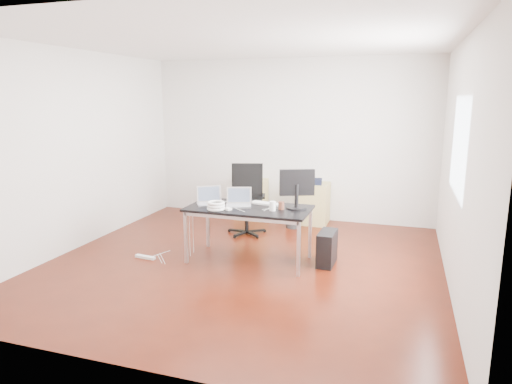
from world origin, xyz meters
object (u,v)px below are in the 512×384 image
(filing_cabinet_left, at_px, (251,199))
(filing_cabinet_right, at_px, (314,203))
(desk, at_px, (249,211))
(office_chair, at_px, (247,196))
(pc_tower, at_px, (327,248))

(filing_cabinet_left, relative_size, filing_cabinet_right, 1.00)
(filing_cabinet_left, distance_m, filing_cabinet_right, 1.13)
(desk, distance_m, filing_cabinet_right, 2.16)
(desk, bearing_deg, office_chair, 110.41)
(office_chair, height_order, filing_cabinet_left, office_chair)
(pc_tower, bearing_deg, filing_cabinet_left, 133.28)
(office_chair, distance_m, filing_cabinet_right, 1.29)
(filing_cabinet_left, bearing_deg, pc_tower, -48.70)
(office_chair, relative_size, pc_tower, 2.40)
(filing_cabinet_right, bearing_deg, office_chair, -135.78)
(desk, relative_size, filing_cabinet_left, 2.29)
(filing_cabinet_left, xyz_separation_m, filing_cabinet_right, (1.13, 0.00, 0.00))
(desk, xyz_separation_m, filing_cabinet_right, (0.46, 2.09, -0.33))
(filing_cabinet_right, bearing_deg, pc_tower, -73.96)
(filing_cabinet_right, relative_size, pc_tower, 1.56)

